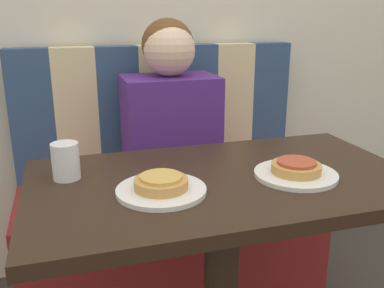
% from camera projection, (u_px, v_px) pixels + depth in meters
% --- Properties ---
extents(booth_seat, '(1.22, 0.51, 0.48)m').
position_uv_depth(booth_seat, '(172.00, 237.00, 1.83)').
color(booth_seat, maroon).
rests_on(booth_seat, ground_plane).
extents(booth_backrest, '(1.22, 0.08, 0.55)m').
position_uv_depth(booth_backrest, '(159.00, 109.00, 1.88)').
color(booth_backrest, navy).
rests_on(booth_backrest, booth_seat).
extents(dining_table, '(1.03, 0.58, 0.74)m').
position_uv_depth(dining_table, '(223.00, 214.00, 1.18)').
color(dining_table, black).
rests_on(dining_table, ground_plane).
extents(person, '(0.36, 0.24, 0.66)m').
position_uv_depth(person, '(170.00, 110.00, 1.67)').
color(person, '#4C237A').
rests_on(person, booth_seat).
extents(plate_left, '(0.22, 0.22, 0.01)m').
position_uv_depth(plate_left, '(161.00, 190.00, 1.04)').
color(plate_left, white).
rests_on(plate_left, dining_table).
extents(plate_right, '(0.22, 0.22, 0.01)m').
position_uv_depth(plate_right, '(296.00, 174.00, 1.15)').
color(plate_right, white).
rests_on(plate_right, dining_table).
extents(pizza_left, '(0.13, 0.13, 0.03)m').
position_uv_depth(pizza_left, '(161.00, 182.00, 1.04)').
color(pizza_left, '#C68E47').
rests_on(pizza_left, plate_left).
extents(pizza_right, '(0.13, 0.13, 0.03)m').
position_uv_depth(pizza_right, '(296.00, 167.00, 1.14)').
color(pizza_right, '#C68E47').
rests_on(pizza_right, plate_right).
extents(drinking_cup, '(0.07, 0.07, 0.10)m').
position_uv_depth(drinking_cup, '(66.00, 161.00, 1.12)').
color(drinking_cup, silver).
rests_on(drinking_cup, dining_table).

